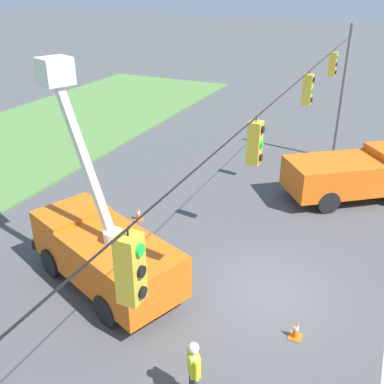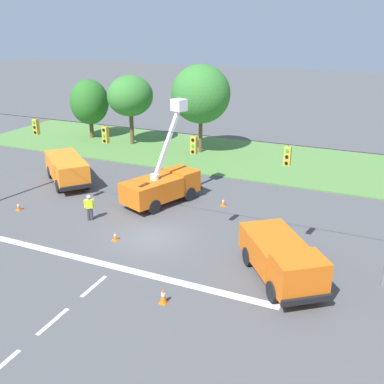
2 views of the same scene
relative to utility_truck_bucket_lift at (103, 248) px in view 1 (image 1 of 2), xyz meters
The scene contains 7 objects.
ground_plane 5.61m from the utility_truck_bucket_lift, 69.92° to the right, with size 200.00×200.00×0.00m, color #4C4C4F.
signal_gantry 6.30m from the utility_truck_bucket_lift, 70.01° to the right, with size 26.20×0.33×7.20m.
utility_truck_bucket_lift is the anchor object (origin of this frame).
utility_truck_support_near 12.07m from the utility_truck_bucket_lift, 33.19° to the right, with size 5.53×6.24×2.23m.
road_worker 5.44m from the utility_truck_bucket_lift, 122.73° to the right, with size 0.53×0.45×1.77m.
traffic_cone_mid_left 6.46m from the utility_truck_bucket_lift, 88.79° to the right, with size 0.36×0.36×0.59m.
traffic_cone_near_bucket 4.48m from the utility_truck_bucket_lift, 16.37° to the left, with size 0.36×0.36×0.61m.
Camera 1 is at (-11.80, -2.64, 9.33)m, focal length 42.00 mm.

